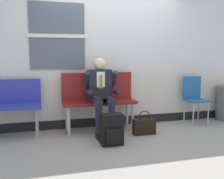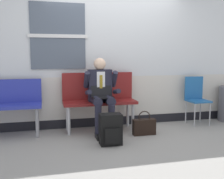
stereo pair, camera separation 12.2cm
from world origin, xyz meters
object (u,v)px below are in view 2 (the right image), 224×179
object	(u,v)px
bench_with_person	(99,96)
backpack	(111,130)
person_seated	(101,93)
handbag	(144,126)
folding_chair	(196,96)

from	to	relation	value
bench_with_person	backpack	xyz separation A→B (m)	(0.00, -0.86, -0.37)
person_seated	handbag	xyz separation A→B (m)	(0.66, -0.31, -0.55)
backpack	folding_chair	xyz separation A→B (m)	(1.91, 0.83, 0.32)
handbag	bench_with_person	bearing A→B (deg)	142.06
backpack	handbag	bearing A→B (deg)	27.44
person_seated	backpack	distance (m)	0.80
backpack	folding_chair	distance (m)	2.10
person_seated	backpack	xyz separation A→B (m)	(0.00, -0.65, -0.46)
backpack	folding_chair	bearing A→B (deg)	23.46
bench_with_person	handbag	bearing A→B (deg)	-37.94
person_seated	handbag	distance (m)	0.91
person_seated	backpack	world-z (taller)	person_seated
bench_with_person	person_seated	bearing A→B (deg)	-90.00
bench_with_person	backpack	size ratio (longest dim) A/B	2.75
person_seated	bench_with_person	bearing A→B (deg)	90.00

